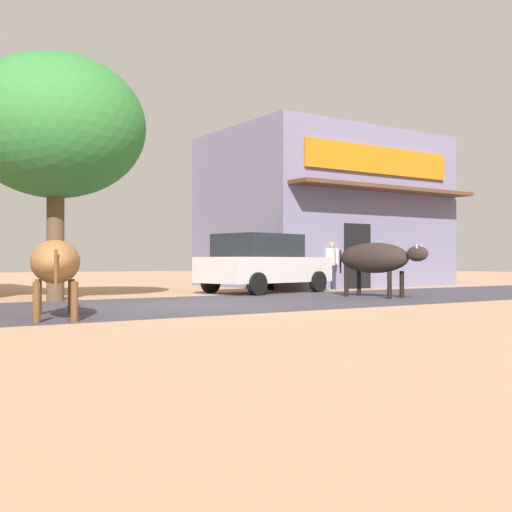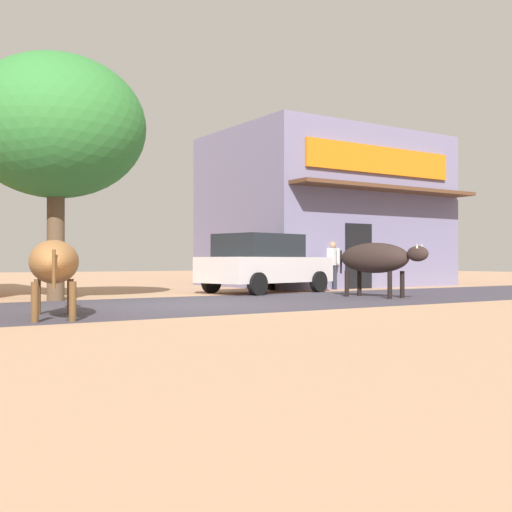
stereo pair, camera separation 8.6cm
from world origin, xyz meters
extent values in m
plane|color=tan|center=(0.00, 0.00, 0.00)|extent=(80.00, 80.00, 0.00)
cube|color=#423D49|center=(0.00, 0.00, 0.00)|extent=(72.00, 5.33, 0.00)
cube|color=slate|center=(9.02, 6.67, 2.71)|extent=(7.84, 5.78, 5.42)
cube|color=orange|center=(9.02, 3.72, 4.23)|extent=(6.28, 0.10, 0.90)
cube|color=brown|center=(9.02, 3.33, 3.25)|extent=(7.53, 0.90, 0.12)
cube|color=black|center=(8.04, 3.75, 1.05)|extent=(1.10, 0.06, 2.10)
cylinder|color=brown|center=(-1.98, 2.74, 1.31)|extent=(0.39, 0.39, 2.61)
ellipsoid|color=#327B35|center=(-1.98, 2.74, 3.91)|extent=(4.01, 4.01, 3.21)
cube|color=silver|center=(4.05, 3.23, 0.65)|extent=(4.12, 2.56, 0.70)
cube|color=#1E2328|center=(3.77, 3.17, 1.32)|extent=(2.41, 2.06, 0.64)
cylinder|color=black|center=(5.09, 4.37, 0.30)|extent=(0.62, 0.30, 0.60)
cylinder|color=black|center=(5.46, 2.61, 0.30)|extent=(0.62, 0.30, 0.60)
cylinder|color=black|center=(2.65, 3.86, 0.30)|extent=(0.62, 0.30, 0.60)
cylinder|color=black|center=(3.02, 2.09, 0.30)|extent=(0.62, 0.30, 0.60)
ellipsoid|color=#9D6939|center=(-3.26, -1.60, 0.88)|extent=(1.35, 2.38, 0.69)
ellipsoid|color=#9D6939|center=(-2.88, -0.27, 0.97)|extent=(0.42, 0.62, 0.36)
cone|color=beige|center=(-2.96, -0.20, 1.15)|extent=(0.06, 0.06, 0.12)
cone|color=beige|center=(-2.77, -0.25, 1.15)|extent=(0.06, 0.06, 0.12)
cylinder|color=brown|center=(-3.31, -0.82, 0.30)|extent=(0.11, 0.11, 0.59)
cylinder|color=brown|center=(-2.81, -0.97, 0.30)|extent=(0.11, 0.11, 0.59)
cylinder|color=brown|center=(-3.72, -2.23, 0.30)|extent=(0.11, 0.11, 0.59)
cylinder|color=brown|center=(-3.21, -2.38, 0.30)|extent=(0.11, 0.11, 0.59)
cylinder|color=brown|center=(-3.59, -2.73, 0.78)|extent=(0.05, 0.05, 0.55)
ellipsoid|color=#2F231F|center=(4.95, -0.18, 0.97)|extent=(1.00, 2.10, 0.75)
ellipsoid|color=#2F231F|center=(5.14, -1.43, 1.06)|extent=(0.36, 0.60, 0.36)
cone|color=beige|center=(5.24, -1.46, 1.24)|extent=(0.06, 0.06, 0.12)
cone|color=beige|center=(5.05, -1.49, 1.24)|extent=(0.06, 0.06, 0.12)
cylinder|color=black|center=(5.29, -0.79, 0.33)|extent=(0.11, 0.11, 0.65)
cylinder|color=black|center=(4.80, -0.87, 0.33)|extent=(0.11, 0.11, 0.65)
cylinder|color=black|center=(5.10, 0.50, 0.33)|extent=(0.11, 0.11, 0.65)
cylinder|color=black|center=(4.61, 0.43, 0.33)|extent=(0.11, 0.11, 0.65)
cylinder|color=black|center=(4.80, 0.87, 0.87)|extent=(0.05, 0.05, 0.60)
cylinder|color=#262633|center=(6.97, 3.86, 0.38)|extent=(0.14, 0.14, 0.76)
cylinder|color=#262633|center=(6.97, 3.68, 0.38)|extent=(0.14, 0.14, 0.76)
cube|color=silver|center=(6.97, 3.77, 1.03)|extent=(0.47, 0.40, 0.54)
sphere|color=tan|center=(6.97, 3.77, 1.40)|extent=(0.21, 0.21, 0.21)
cylinder|color=silver|center=(6.97, 4.03, 1.05)|extent=(0.09, 0.09, 0.48)
cylinder|color=silver|center=(6.97, 3.51, 1.05)|extent=(0.09, 0.09, 0.48)
camera|label=1|loc=(-6.26, -11.79, 0.90)|focal=45.35mm
camera|label=2|loc=(-6.19, -11.83, 0.90)|focal=45.35mm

